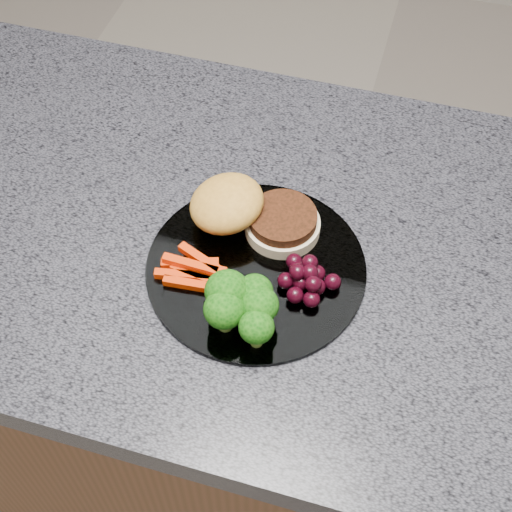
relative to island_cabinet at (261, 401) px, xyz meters
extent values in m
plane|color=#A99D8E|center=(0.00, 0.00, -0.43)|extent=(4.00, 4.00, 0.00)
cube|color=brown|center=(0.00, 0.00, 0.00)|extent=(1.20, 0.60, 0.86)
cube|color=#44444D|center=(0.00, 0.00, 0.45)|extent=(1.20, 0.60, 0.04)
cylinder|color=white|center=(0.01, -0.05, 0.47)|extent=(0.26, 0.26, 0.01)
cylinder|color=beige|center=(0.02, 0.01, 0.48)|extent=(0.10, 0.10, 0.02)
cylinder|color=#411B0C|center=(0.02, 0.01, 0.50)|extent=(0.09, 0.09, 0.01)
ellipsoid|color=gold|center=(-0.05, 0.01, 0.50)|extent=(0.10, 0.10, 0.05)
cube|color=red|center=(-0.06, -0.07, 0.48)|extent=(0.07, 0.01, 0.01)
cube|color=red|center=(-0.05, -0.09, 0.48)|extent=(0.07, 0.02, 0.01)
cube|color=red|center=(-0.07, -0.09, 0.48)|extent=(0.07, 0.02, 0.01)
cube|color=red|center=(-0.05, -0.07, 0.49)|extent=(0.07, 0.03, 0.01)
cube|color=red|center=(-0.06, -0.08, 0.49)|extent=(0.07, 0.01, 0.01)
cube|color=red|center=(-0.06, -0.10, 0.48)|extent=(0.07, 0.02, 0.01)
cube|color=red|center=(-0.07, -0.07, 0.48)|extent=(0.07, 0.03, 0.01)
cylinder|color=olive|center=(-0.01, -0.12, 0.49)|extent=(0.02, 0.02, 0.02)
ellipsoid|color=#0B3D08|center=(-0.01, -0.12, 0.51)|extent=(0.05, 0.05, 0.05)
cylinder|color=olive|center=(0.03, -0.12, 0.49)|extent=(0.02, 0.02, 0.02)
ellipsoid|color=#0B3D08|center=(0.03, -0.12, 0.51)|extent=(0.04, 0.04, 0.04)
cylinder|color=olive|center=(0.00, -0.14, 0.49)|extent=(0.02, 0.02, 0.02)
ellipsoid|color=#0B3D08|center=(0.00, -0.14, 0.51)|extent=(0.05, 0.05, 0.04)
cylinder|color=olive|center=(0.04, -0.15, 0.49)|extent=(0.01, 0.01, 0.02)
ellipsoid|color=#0B3D08|center=(0.04, -0.15, 0.51)|extent=(0.04, 0.04, 0.03)
cylinder|color=olive|center=(0.02, -0.11, 0.49)|extent=(0.01, 0.01, 0.02)
ellipsoid|color=#0B3D08|center=(0.02, -0.11, 0.51)|extent=(0.04, 0.04, 0.04)
sphere|color=black|center=(0.06, -0.07, 0.49)|extent=(0.02, 0.02, 0.02)
sphere|color=black|center=(0.08, -0.07, 0.49)|extent=(0.02, 0.02, 0.02)
sphere|color=black|center=(0.08, -0.05, 0.49)|extent=(0.02, 0.02, 0.02)
sphere|color=black|center=(0.06, -0.05, 0.49)|extent=(0.02, 0.02, 0.02)
sphere|color=black|center=(0.05, -0.07, 0.49)|extent=(0.02, 0.02, 0.02)
sphere|color=black|center=(0.06, -0.08, 0.49)|extent=(0.02, 0.02, 0.02)
sphere|color=black|center=(0.08, -0.09, 0.49)|extent=(0.02, 0.02, 0.02)
sphere|color=black|center=(0.10, -0.06, 0.49)|extent=(0.02, 0.02, 0.02)
sphere|color=black|center=(0.05, -0.04, 0.49)|extent=(0.02, 0.02, 0.02)
sphere|color=black|center=(0.07, -0.06, 0.50)|extent=(0.02, 0.02, 0.02)
sphere|color=black|center=(0.06, -0.06, 0.50)|extent=(0.02, 0.02, 0.02)
sphere|color=black|center=(0.08, -0.07, 0.50)|extent=(0.02, 0.02, 0.02)
sphere|color=black|center=(0.07, -0.05, 0.50)|extent=(0.02, 0.02, 0.02)
camera|label=1|loc=(0.14, -0.52, 1.16)|focal=50.00mm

